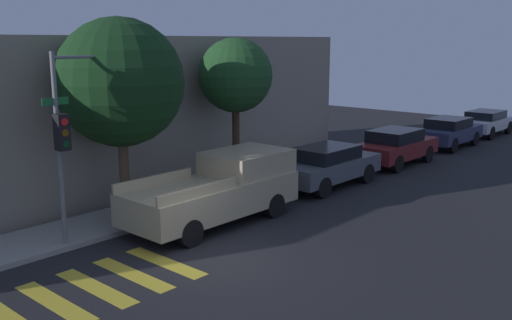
% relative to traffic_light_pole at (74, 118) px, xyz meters
% --- Properties ---
extents(ground_plane, '(60.00, 60.00, 0.00)m').
position_rel_traffic_light_pole_xyz_m(ground_plane, '(1.59, -3.37, -3.34)').
color(ground_plane, black).
extents(sidewalk, '(26.00, 2.14, 0.14)m').
position_rel_traffic_light_pole_xyz_m(sidewalk, '(1.59, 0.90, -3.27)').
color(sidewalk, gray).
rests_on(sidewalk, ground).
extents(building_row, '(26.00, 6.00, 5.40)m').
position_rel_traffic_light_pole_xyz_m(building_row, '(1.59, 5.37, -0.64)').
color(building_row, gray).
rests_on(building_row, ground).
extents(crosswalk, '(4.29, 2.60, 0.00)m').
position_rel_traffic_light_pole_xyz_m(crosswalk, '(-1.24, -2.57, -3.34)').
color(crosswalk, gold).
rests_on(crosswalk, ground).
extents(traffic_light_pole, '(2.23, 0.56, 4.99)m').
position_rel_traffic_light_pole_xyz_m(traffic_light_pole, '(0.00, 0.00, 0.00)').
color(traffic_light_pole, slate).
rests_on(traffic_light_pole, ground).
extents(pickup_truck, '(5.45, 2.13, 1.95)m').
position_rel_traffic_light_pole_xyz_m(pickup_truck, '(3.85, -1.27, -2.35)').
color(pickup_truck, tan).
rests_on(pickup_truck, ground).
extents(sedan_near_corner, '(4.55, 1.84, 1.50)m').
position_rel_traffic_light_pole_xyz_m(sedan_near_corner, '(9.31, -1.27, -2.53)').
color(sedan_near_corner, '#4C5156').
rests_on(sedan_near_corner, ground).
extents(sedan_middle, '(4.43, 1.88, 1.53)m').
position_rel_traffic_light_pole_xyz_m(sedan_middle, '(14.40, -1.27, -2.52)').
color(sedan_middle, maroon).
rests_on(sedan_middle, ground).
extents(sedan_far_end, '(4.24, 1.86, 1.48)m').
position_rel_traffic_light_pole_xyz_m(sedan_far_end, '(19.83, -1.27, -2.54)').
color(sedan_far_end, '#2D3351').
rests_on(sedan_far_end, ground).
extents(sedan_tail_of_row, '(4.41, 1.80, 1.39)m').
position_rel_traffic_light_pole_xyz_m(sedan_tail_of_row, '(24.83, -1.27, -2.58)').
color(sedan_tail_of_row, silver).
rests_on(sedan_tail_of_row, ground).
extents(tree_near_corner, '(3.69, 3.69, 5.92)m').
position_rel_traffic_light_pole_xyz_m(tree_near_corner, '(2.08, 0.95, 0.73)').
color(tree_near_corner, brown).
rests_on(tree_near_corner, ground).
extents(tree_midblock, '(2.58, 2.58, 5.36)m').
position_rel_traffic_light_pole_xyz_m(tree_midblock, '(6.84, 0.95, 0.69)').
color(tree_midblock, '#42301E').
rests_on(tree_midblock, ground).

